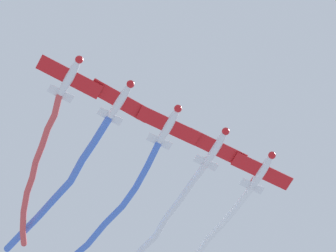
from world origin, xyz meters
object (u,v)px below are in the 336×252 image
(airplane_left_wing, at_px, (120,101))
(airplane_lead, at_px, (70,77))
(airplane_trail, at_px, (262,171))
(airplane_right_wing, at_px, (169,125))
(airplane_slot, at_px, (216,148))

(airplane_left_wing, bearing_deg, airplane_lead, -93.31)
(airplane_lead, bearing_deg, airplane_trail, 88.60)
(airplane_trail, bearing_deg, airplane_right_wing, -89.09)
(airplane_left_wing, xyz_separation_m, airplane_trail, (-14.49, -12.97, -0.30))
(airplane_right_wing, xyz_separation_m, airplane_slot, (-4.83, -4.33, 0.30))
(airplane_right_wing, bearing_deg, airplane_lead, -88.94)
(airplane_left_wing, bearing_deg, airplane_slot, 86.69)
(airplane_lead, bearing_deg, airplane_slot, 88.60)
(airplane_lead, relative_size, airplane_left_wing, 1.02)
(airplane_slot, xyz_separation_m, airplane_trail, (-4.83, -4.32, -0.30))
(airplane_right_wing, relative_size, airplane_trail, 1.00)
(airplane_right_wing, distance_m, airplane_slot, 6.49)
(airplane_lead, relative_size, airplane_right_wing, 0.98)
(airplane_right_wing, height_order, airplane_trail, same)
(airplane_slot, bearing_deg, airplane_left_wing, -89.62)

